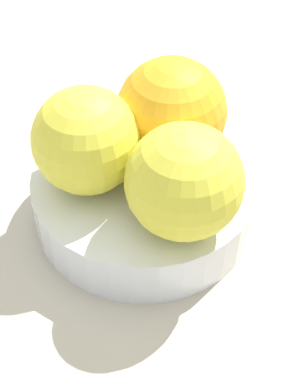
% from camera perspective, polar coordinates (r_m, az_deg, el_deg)
% --- Properties ---
extents(ground_plane, '(1.10, 1.10, 0.02)m').
position_cam_1_polar(ground_plane, '(0.49, -0.00, -2.98)').
color(ground_plane, '#BCB29E').
extents(fruit_bowl, '(0.18, 0.18, 0.04)m').
position_cam_1_polar(fruit_bowl, '(0.46, -0.00, -0.48)').
color(fruit_bowl, silver).
rests_on(fruit_bowl, ground_plane).
extents(orange_in_bowl_0, '(0.08, 0.08, 0.08)m').
position_cam_1_polar(orange_in_bowl_0, '(0.39, 4.05, 1.03)').
color(orange_in_bowl_0, yellow).
rests_on(orange_in_bowl_0, fruit_bowl).
extents(orange_in_bowl_1, '(0.09, 0.09, 0.09)m').
position_cam_1_polar(orange_in_bowl_1, '(0.44, 2.81, 7.93)').
color(orange_in_bowl_1, '#F9A823').
rests_on(orange_in_bowl_1, fruit_bowl).
extents(orange_in_bowl_2, '(0.08, 0.08, 0.08)m').
position_cam_1_polar(orange_in_bowl_2, '(0.42, -5.78, 5.13)').
color(orange_in_bowl_2, yellow).
rests_on(orange_in_bowl_2, fruit_bowl).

